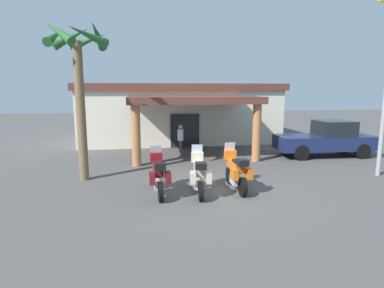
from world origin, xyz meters
name	(u,v)px	position (x,y,z in m)	size (l,w,h in m)	color
ground_plane	(215,189)	(0.00, 0.00, 0.00)	(80.00, 80.00, 0.00)	#514F4C
motel_building	(178,111)	(-0.06, 11.95, 2.03)	(13.70, 12.30, 3.97)	silver
motorcycle_maroon	(158,175)	(-2.07, -0.31, 0.70)	(0.72, 2.21, 1.61)	black
motorcycle_cream	(199,174)	(-0.66, -0.45, 0.70)	(0.73, 2.21, 1.61)	black
motorcycle_orange	(236,171)	(0.74, -0.21, 0.70)	(0.71, 2.21, 1.61)	black
pedestrian	(180,138)	(-0.57, 6.08, 1.01)	(0.32, 0.53, 1.73)	#3F334C
pickup_truck_navy	(326,139)	(7.28, 4.81, 0.94)	(5.25, 2.07, 1.95)	black
palm_tree_roadside	(78,64)	(-4.96, 2.02, 4.57)	(2.48, 2.50, 6.23)	brown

